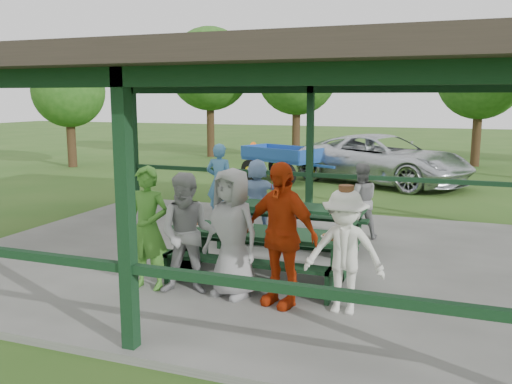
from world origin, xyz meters
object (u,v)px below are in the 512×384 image
at_px(picnic_table_far, 291,220).
at_px(spectator_blue, 220,182).
at_px(contestant_grey_left, 188,234).
at_px(picnic_table_near, 259,248).
at_px(contestant_red, 280,234).
at_px(pickup_truck, 383,159).
at_px(contestant_grey_mid, 232,233).
at_px(spectator_grey, 360,201).
at_px(contestant_green, 148,228).
at_px(spectator_lblue, 257,194).
at_px(contestant_white_fedora, 344,251).
at_px(farm_trailer, 282,163).

relative_size(picnic_table_far, spectator_blue, 1.56).
bearing_deg(contestant_grey_left, picnic_table_near, 33.65).
bearing_deg(contestant_red, picnic_table_near, 143.96).
distance_m(picnic_table_near, picnic_table_far, 2.00).
bearing_deg(pickup_truck, contestant_grey_left, -161.29).
relative_size(contestant_grey_mid, spectator_blue, 1.04).
xyz_separation_m(contestant_grey_mid, pickup_truck, (0.56, 11.40, -0.18)).
xyz_separation_m(spectator_grey, pickup_truck, (-0.55, 7.66, -0.03)).
height_order(picnic_table_near, contestant_red, contestant_red).
xyz_separation_m(contestant_green, contestant_grey_mid, (1.24, 0.12, 0.01)).
distance_m(picnic_table_near, spectator_blue, 4.12).
xyz_separation_m(picnic_table_far, spectator_blue, (-2.09, 1.48, 0.38)).
xyz_separation_m(contestant_grey_mid, spectator_grey, (1.11, 3.74, -0.15)).
height_order(picnic_table_near, contestant_grey_mid, contestant_grey_mid).
xyz_separation_m(spectator_lblue, spectator_grey, (2.10, 0.05, -0.00)).
xyz_separation_m(picnic_table_near, spectator_lblue, (-1.10, 2.93, 0.26)).
height_order(contestant_white_fedora, pickup_truck, contestant_white_fedora).
relative_size(picnic_table_far, spectator_lblue, 1.81).
xyz_separation_m(contestant_grey_left, spectator_blue, (-1.47, 4.36, 0.01)).
height_order(contestant_grey_left, spectator_blue, spectator_blue).
distance_m(picnic_table_far, contestant_grey_left, 2.97).
height_order(contestant_red, spectator_lblue, contestant_red).
height_order(spectator_lblue, spectator_grey, spectator_lblue).
distance_m(contestant_green, spectator_blue, 4.44).
height_order(contestant_grey_mid, spectator_blue, contestant_grey_mid).
height_order(picnic_table_far, farm_trailer, farm_trailer).
distance_m(spectator_grey, pickup_truck, 7.68).
bearing_deg(spectator_lblue, pickup_truck, -124.31).
bearing_deg(contestant_red, contestant_grey_mid, -167.83).
relative_size(spectator_blue, pickup_truck, 0.30).
relative_size(contestant_grey_left, spectator_lblue, 1.15).
bearing_deg(spectator_lblue, contestant_grey_left, 72.88).
bearing_deg(spectator_lblue, spectator_blue, -49.88).
distance_m(contestant_grey_left, contestant_white_fedora, 2.15).
bearing_deg(spectator_blue, contestant_white_fedora, 127.24).
distance_m(contestant_white_fedora, farm_trailer, 11.77).
relative_size(picnic_table_far, contestant_red, 1.41).
relative_size(contestant_grey_left, spectator_grey, 1.16).
relative_size(contestant_green, pickup_truck, 0.30).
xyz_separation_m(picnic_table_near, spectator_grey, (1.00, 2.98, 0.25)).
bearing_deg(farm_trailer, contestant_green, -58.27).
height_order(spectator_lblue, spectator_blue, spectator_blue).
relative_size(contestant_grey_mid, contestant_white_fedora, 1.08).
height_order(contestant_grey_mid, pickup_truck, contestant_grey_mid).
xyz_separation_m(picnic_table_far, spectator_grey, (1.10, 0.98, 0.26)).
bearing_deg(contestant_green, picnic_table_near, 31.48).
distance_m(picnic_table_near, contestant_grey_mid, 0.87).
height_order(contestant_red, contestant_white_fedora, contestant_red).
bearing_deg(picnic_table_far, farm_trailer, 108.74).
distance_m(contestant_grey_left, spectator_grey, 4.22).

